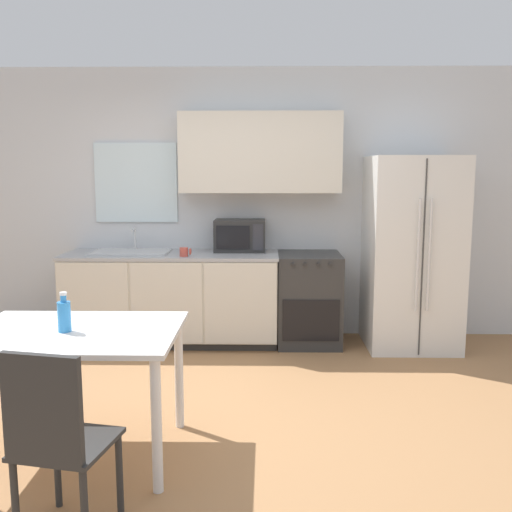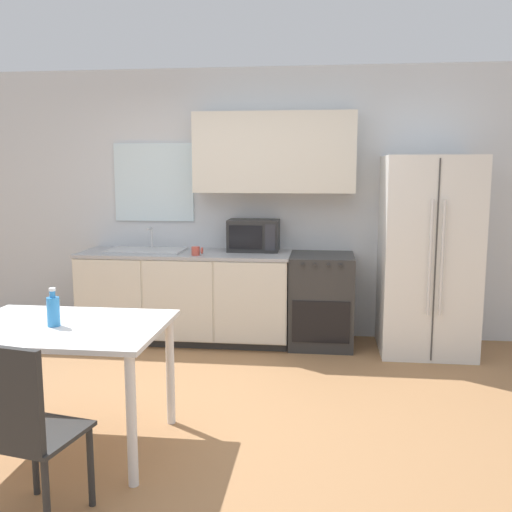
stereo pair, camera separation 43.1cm
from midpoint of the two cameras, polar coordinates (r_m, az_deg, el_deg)
The scene contains 11 objects.
ground_plane at distance 4.16m, azimuth -7.70°, elevation -15.56°, with size 12.00×12.00×0.00m, color #9E7047.
wall_back at distance 5.81m, azimuth -4.55°, elevation 6.02°, with size 12.00×0.38×2.70m.
kitchen_counter at distance 5.70m, azimuth -10.53°, elevation -4.14°, with size 2.08×0.68×0.90m.
oven_range at distance 5.60m, azimuth 3.09°, elevation -4.32°, with size 0.61×0.66×0.89m.
refrigerator at distance 5.58m, azimuth 13.20°, elevation 0.30°, with size 0.84×0.81×1.82m.
kitchen_sink at distance 5.72m, azimuth -14.52°, elevation 0.42°, with size 0.74×0.45×0.22m.
microwave at distance 5.65m, azimuth -3.81°, elevation 2.04°, with size 0.50×0.32×0.31m.
coffee_mug at distance 5.39m, azimuth -9.45°, elevation 0.39°, with size 0.11×0.08×0.08m.
dining_table at distance 3.60m, azimuth -21.09°, elevation -8.51°, with size 1.22×0.90×0.77m.
dining_chair_near at distance 2.87m, azimuth -23.78°, elevation -16.04°, with size 0.47×0.47×0.93m.
drink_bottle at distance 3.53m, azimuth -22.01°, elevation -5.58°, with size 0.08×0.08×0.23m.
Camera 1 is at (0.39, -3.76, 1.70)m, focal length 40.00 mm.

